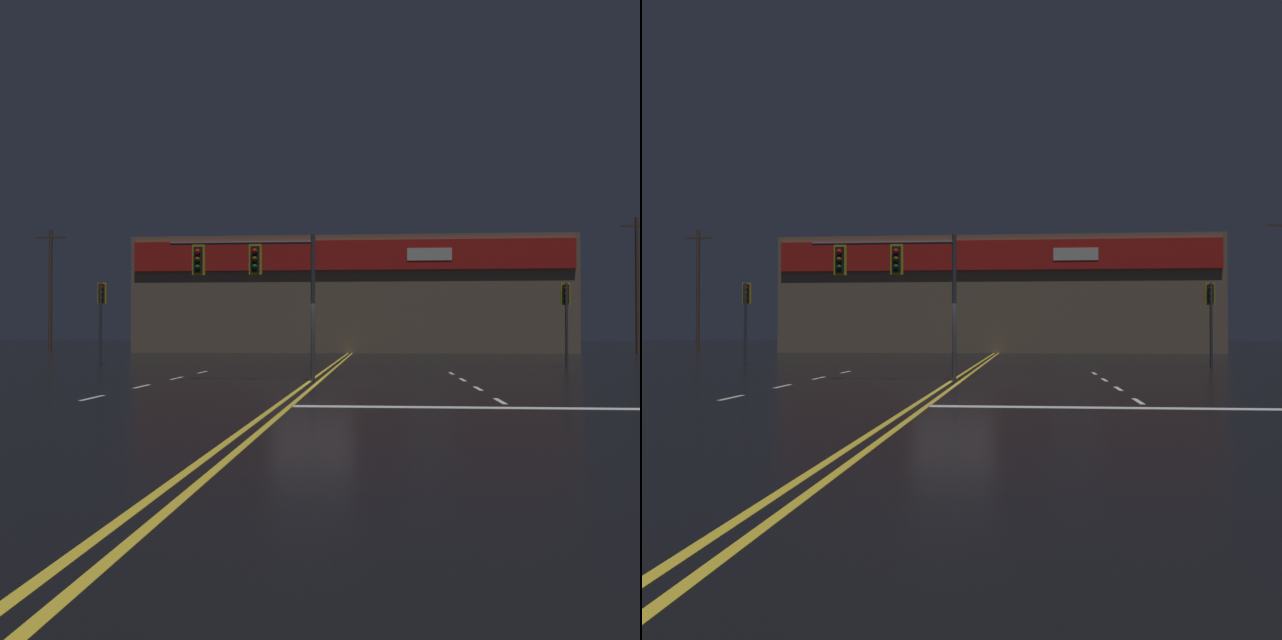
{
  "view_description": "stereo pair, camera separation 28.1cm",
  "coord_description": "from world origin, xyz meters",
  "views": [
    {
      "loc": [
        2.03,
        -22.02,
        1.6
      ],
      "look_at": [
        0.0,
        2.89,
        2.0
      ],
      "focal_mm": 40.0,
      "sensor_mm": 36.0,
      "label": 1
    },
    {
      "loc": [
        2.3,
        -21.99,
        1.6
      ],
      "look_at": [
        0.0,
        2.89,
        2.0
      ],
      "focal_mm": 40.0,
      "sensor_mm": 36.0,
      "label": 2
    }
  ],
  "objects": [
    {
      "name": "traffic_signal_corner_northwest",
      "position": [
        -10.97,
        10.56,
        2.87
      ],
      "size": [
        0.42,
        0.36,
        3.9
      ],
      "color": "#38383D",
      "rests_on": "ground"
    },
    {
      "name": "traffic_signal_corner_northeast",
      "position": [
        10.38,
        10.44,
        2.77
      ],
      "size": [
        0.42,
        0.36,
        3.76
      ],
      "color": "#38383D",
      "rests_on": "ground"
    },
    {
      "name": "utility_pole_row",
      "position": [
        -0.8,
        30.94,
        5.02
      ],
      "size": [
        46.02,
        0.26,
        9.84
      ],
      "color": "#4C3828",
      "rests_on": "ground"
    },
    {
      "name": "road_markings",
      "position": [
        0.92,
        -1.31,
        0.0
      ],
      "size": [
        14.31,
        60.0,
        0.01
      ],
      "color": "gold",
      "rests_on": "ground"
    },
    {
      "name": "traffic_signal_median",
      "position": [
        -2.06,
        0.77,
        3.59
      ],
      "size": [
        4.76,
        0.36,
        4.73
      ],
      "color": "#38383D",
      "rests_on": "ground"
    },
    {
      "name": "building_backdrop",
      "position": [
        0.0,
        34.91,
        4.36
      ],
      "size": [
        32.85,
        10.23,
        8.69
      ],
      "color": "#7A6651",
      "rests_on": "ground"
    },
    {
      "name": "ground_plane",
      "position": [
        0.0,
        0.0,
        0.0
      ],
      "size": [
        200.0,
        200.0,
        0.0
      ],
      "primitive_type": "plane",
      "color": "black"
    }
  ]
}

